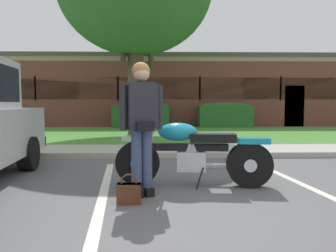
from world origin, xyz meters
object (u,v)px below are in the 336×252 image
at_px(rider_person, 142,119).
at_px(hedge_left, 141,115).
at_px(handbag, 129,192).
at_px(brick_building, 191,93).
at_px(hedge_center_left, 225,115).
at_px(motorcycle, 198,152).

height_order(rider_person, hedge_left, rider_person).
relative_size(handbag, brick_building, 0.01).
distance_m(rider_person, handbag, 0.92).
bearing_deg(handbag, hedge_center_left, 73.02).
bearing_deg(brick_building, rider_person, -97.47).
bearing_deg(motorcycle, brick_building, 85.06).
height_order(handbag, hedge_center_left, hedge_center_left).
bearing_deg(motorcycle, rider_person, -150.31).
bearing_deg(rider_person, motorcycle, 29.69).
distance_m(rider_person, brick_building, 16.78).
xyz_separation_m(rider_person, hedge_left, (-0.74, 11.06, -0.34)).
bearing_deg(rider_person, hedge_left, 93.82).
distance_m(hedge_left, brick_building, 6.39).
distance_m(handbag, hedge_left, 11.43).
relative_size(rider_person, hedge_center_left, 0.66).
height_order(rider_person, hedge_center_left, rider_person).
height_order(motorcycle, brick_building, brick_building).
distance_m(rider_person, hedge_left, 11.09).
height_order(handbag, hedge_left, hedge_left).
bearing_deg(hedge_center_left, rider_person, -106.86).
distance_m(motorcycle, handbag, 1.25).
bearing_deg(brick_building, motorcycle, -94.94).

